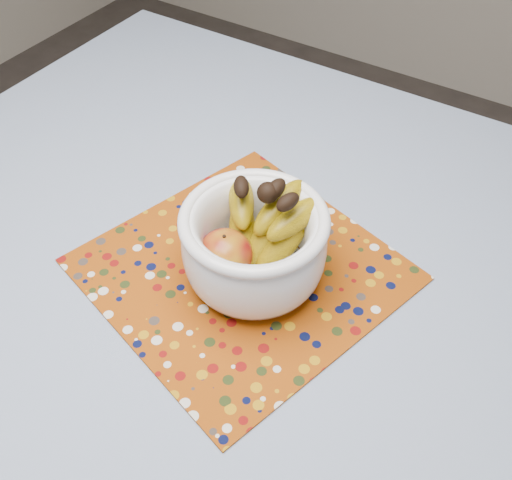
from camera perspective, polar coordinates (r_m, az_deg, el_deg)
table at (r=1.00m, az=-5.27°, el=-6.63°), size 1.20×1.20×0.75m
tablecloth at (r=0.94m, az=-5.60°, el=-3.61°), size 1.32×1.32×0.01m
placemat at (r=0.94m, az=-1.34°, el=-2.81°), size 0.52×0.52×0.00m
fruit_bowl at (r=0.87m, az=0.08°, el=0.28°), size 0.23×0.22×0.17m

